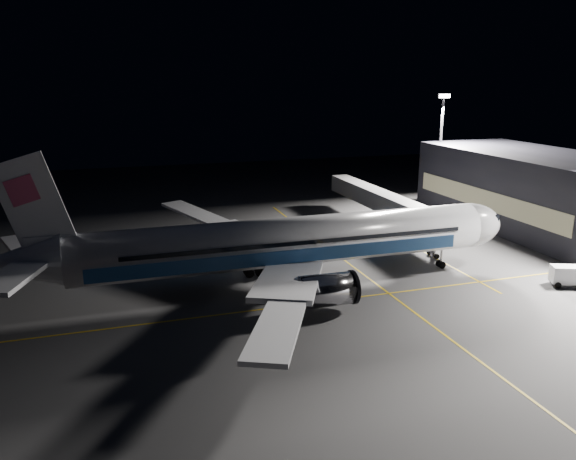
% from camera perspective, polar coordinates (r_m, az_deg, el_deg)
% --- Properties ---
extents(ground, '(200.00, 200.00, 0.00)m').
position_cam_1_polar(ground, '(65.85, -0.02, -5.61)').
color(ground, '#4C4C4F').
rests_on(ground, ground).
extents(guide_line_main, '(0.25, 80.00, 0.01)m').
position_cam_1_polar(guide_line_main, '(69.38, 7.90, -4.66)').
color(guide_line_main, gold).
rests_on(guide_line_main, ground).
extents(guide_line_cross, '(70.00, 0.25, 0.01)m').
position_cam_1_polar(guide_line_cross, '(60.57, 1.74, -7.51)').
color(guide_line_cross, gold).
rests_on(guide_line_cross, ground).
extents(guide_line_side, '(0.25, 40.00, 0.01)m').
position_cam_1_polar(guide_line_side, '(83.20, 12.40, -1.51)').
color(guide_line_side, gold).
rests_on(guide_line_side, ground).
extents(airliner, '(61.48, 54.22, 16.64)m').
position_cam_1_polar(airliner, '(63.90, -0.94, -1.38)').
color(airliner, silver).
rests_on(airliner, ground).
extents(terminal, '(18.12, 40.00, 12.00)m').
position_cam_1_polar(terminal, '(98.90, 23.57, 3.77)').
color(terminal, black).
rests_on(terminal, ground).
extents(jet_bridge, '(3.60, 34.40, 6.30)m').
position_cam_1_polar(jet_bridge, '(88.89, 9.98, 2.72)').
color(jet_bridge, '#B2B2B7').
rests_on(jet_bridge, ground).
extents(floodlight_mast_north, '(2.40, 0.68, 20.70)m').
position_cam_1_polar(floodlight_mast_north, '(108.61, 15.26, 8.81)').
color(floodlight_mast_north, '#59595E').
rests_on(floodlight_mast_north, ground).
extents(service_truck, '(4.98, 3.46, 2.38)m').
position_cam_1_polar(service_truck, '(73.01, 26.81, -4.14)').
color(service_truck, silver).
rests_on(service_truck, ground).
extents(baggage_tug, '(2.58, 2.06, 1.87)m').
position_cam_1_polar(baggage_tug, '(84.17, -3.49, -0.38)').
color(baggage_tug, black).
rests_on(baggage_tug, ground).
extents(safety_cone_a, '(0.43, 0.43, 0.65)m').
position_cam_1_polar(safety_cone_a, '(72.18, -0.85, -3.45)').
color(safety_cone_a, '#E45609').
rests_on(safety_cone_a, ground).
extents(safety_cone_b, '(0.42, 0.42, 0.63)m').
position_cam_1_polar(safety_cone_b, '(78.40, 1.45, -1.94)').
color(safety_cone_b, '#E45609').
rests_on(safety_cone_b, ground).
extents(safety_cone_c, '(0.37, 0.37, 0.56)m').
position_cam_1_polar(safety_cone_c, '(74.81, -7.35, -2.94)').
color(safety_cone_c, '#E45609').
rests_on(safety_cone_c, ground).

